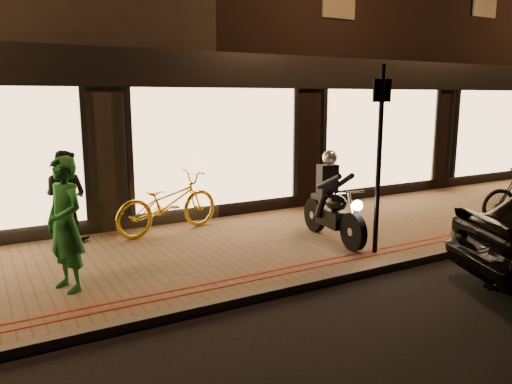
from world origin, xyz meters
TOP-DOWN VIEW (x-y plane):
  - ground at (0.00, 0.00)m, footprint 90.00×90.00m
  - sidewalk at (0.00, 2.00)m, footprint 50.00×4.00m
  - kerb_stone at (0.00, 0.05)m, footprint 50.00×0.14m
  - red_kerb_lines at (0.00, 0.55)m, footprint 50.00×0.26m
  - building_row at (-0.00, 8.99)m, footprint 48.00×10.11m
  - motorcycle at (1.03, 1.51)m, footprint 0.64×1.94m
  - sign_post at (1.19, 0.57)m, footprint 0.35×0.08m
  - bicycle_gold at (-1.32, 3.42)m, footprint 2.25×1.20m
  - person_green at (-3.44, 1.37)m, footprint 0.64×0.76m
  - person_dark at (-3.05, 3.80)m, footprint 0.99×0.97m

SIDE VIEW (x-z plane):
  - ground at x=0.00m, z-range 0.00..0.00m
  - sidewalk at x=0.00m, z-range 0.00..0.12m
  - kerb_stone at x=0.00m, z-range 0.00..0.12m
  - red_kerb_lines at x=0.00m, z-range 0.12..0.13m
  - bicycle_gold at x=-1.32m, z-range 0.12..1.24m
  - motorcycle at x=1.03m, z-range -0.06..1.53m
  - person_dark at x=-3.05m, z-range 0.12..1.72m
  - person_green at x=-3.44m, z-range 0.12..1.89m
  - sign_post at x=1.19m, z-range 0.30..3.30m
  - building_row at x=0.00m, z-range 0.00..8.50m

